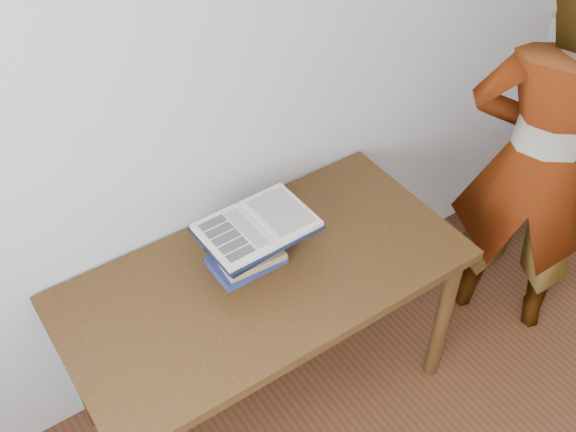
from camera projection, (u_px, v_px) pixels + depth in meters
desk at (265, 292)px, 2.39m from camera, size 1.41×0.71×0.76m
book_stack at (248, 252)px, 2.32m from camera, size 0.25×0.20×0.13m
open_book at (257, 226)px, 2.29m from camera, size 0.39×0.28×0.03m
reader at (538, 165)px, 2.62m from camera, size 0.68×0.73×1.68m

